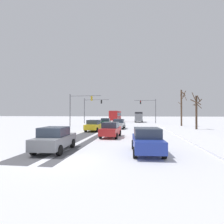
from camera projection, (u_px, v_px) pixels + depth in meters
ground_plane at (62, 159)px, 9.67m from camera, size 300.00×300.00×0.00m
wheel_track_left_lane at (105, 132)px, 24.07m from camera, size 0.77×31.91×0.01m
wheel_track_right_lane at (95, 132)px, 24.25m from camera, size 0.93×31.91×0.01m
wheel_track_center at (88, 132)px, 24.38m from camera, size 1.00×31.91×0.01m
sidewalk_kerb_right at (191, 134)px, 21.16m from camera, size 4.00×31.91×0.12m
traffic_signal_near_left at (79, 104)px, 35.42m from camera, size 6.62×0.46×6.50m
traffic_signal_far_right at (150, 107)px, 47.26m from camera, size 5.81×0.46×6.50m
traffic_signal_far_left at (91, 106)px, 45.32m from camera, size 6.61×0.46×6.50m
car_dark_green_lead at (106, 122)px, 34.67m from camera, size 1.97×4.17×1.62m
car_silver_second at (119, 124)px, 29.23m from camera, size 1.96×4.16×1.62m
car_yellow_cab_third at (94, 126)px, 25.15m from camera, size 2.02×4.19×1.62m
car_red_fourth at (111, 130)px, 18.68m from camera, size 1.99×4.18×1.62m
car_blue_fifth at (147, 141)px, 11.09m from camera, size 2.00×4.18×1.62m
car_grey_sixth at (55, 139)px, 11.81m from camera, size 1.99×4.18×1.62m
bus_oncoming at (115, 115)px, 56.75m from camera, size 2.83×11.05×3.38m
box_truck_delivery at (139, 117)px, 52.35m from camera, size 2.36×7.42×3.02m
bare_tree_sidewalk_mid at (196, 110)px, 28.31m from camera, size 2.01×2.03×6.00m
bare_tree_sidewalk_far at (182, 106)px, 35.58m from camera, size 1.81×2.00×7.35m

